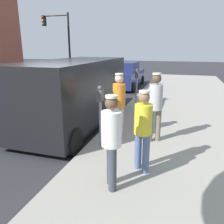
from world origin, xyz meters
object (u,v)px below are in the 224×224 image
Objects in this scene: parking_meter_far at (137,80)px; pedestrian_in_orange at (119,101)px; pedestrian_in_yellow at (143,127)px; parked_van at (75,91)px; parking_meter_near at (100,106)px; pedestrian_in_gray at (155,103)px; traffic_light_corner at (60,35)px; pedestrian_in_white at (111,137)px; parked_sedan_ahead at (125,76)px.

pedestrian_in_orange reaches higher than parking_meter_far.
pedestrian_in_yellow is 0.31× the size of parked_van.
parked_van reaches higher than parking_meter_near.
pedestrian_in_orange reaches higher than parking_meter_near.
traffic_light_corner is (-9.26, 11.65, 2.33)m from pedestrian_in_gray.
pedestrian_in_white is 1.02× the size of pedestrian_in_yellow.
parked_van is at bearing -88.14° from parked_sedan_ahead.
pedestrian_in_orange is 1.97m from parked_van.
pedestrian_in_gray is 2.34m from pedestrian_in_white.
parking_meter_far is 0.88× the size of pedestrian_in_orange.
parking_meter_near is 0.29× the size of traffic_light_corner.
pedestrian_in_gray is at bearing -5.16° from pedestrian_in_orange.
parking_meter_near is at bearing 116.07° from pedestrian_in_white.
pedestrian_in_yellow is (1.20, -5.44, -0.10)m from parking_meter_far.
parking_meter_far is 0.35× the size of parked_sedan_ahead.
pedestrian_in_gray reaches higher than parking_meter_near.
pedestrian_in_white reaches higher than parked_sedan_ahead.
parked_van is at bearing 160.30° from pedestrian_in_gray.
parking_meter_near is 0.35× the size of parked_sedan_ahead.
pedestrian_in_yellow is 0.37× the size of parked_sedan_ahead.
pedestrian_in_white is at bearing -57.75° from traffic_light_corner.
parking_meter_far is 3.25m from parked_van.
pedestrian_in_yellow is 10.75m from parked_sedan_ahead.
parked_van reaches higher than pedestrian_in_white.
parked_sedan_ahead is (-0.25, 7.77, -0.41)m from parked_van.
parking_meter_far is at bearing 62.50° from parked_van.
pedestrian_in_white is 4.00m from parked_van.
parking_meter_near is 1.00× the size of parking_meter_far.
pedestrian_in_gray reaches higher than parked_sedan_ahead.
pedestrian_in_white is at bearing -119.50° from pedestrian_in_yellow.
traffic_light_corner reaches higher than parking_meter_far.
parked_sedan_ahead is at bearing 102.95° from pedestrian_in_white.
parking_meter_near is 4.55m from parking_meter_far.
pedestrian_in_gray is 9.26m from parked_sedan_ahead.
parking_meter_far is 0.29× the size of parked_van.
parked_van is 7.79m from parked_sedan_ahead.
pedestrian_in_orange is 14.41m from traffic_light_corner.
pedestrian_in_yellow is at bearing -43.48° from parked_van.
parked_sedan_ahead is (-1.75, 4.89, -0.43)m from parking_meter_far.
pedestrian_in_white reaches higher than parking_meter_near.
parking_meter_far reaches higher than parked_sedan_ahead.
traffic_light_corner is at bearing 122.25° from pedestrian_in_white.
parked_sedan_ahead is at bearing 103.07° from pedestrian_in_orange.
pedestrian_in_yellow is (0.94, -1.67, -0.07)m from pedestrian_in_orange.
pedestrian_in_white is 0.38× the size of parked_sedan_ahead.
pedestrian_in_yellow is at bearing -36.70° from parking_meter_near.
pedestrian_in_yellow is at bearing 60.50° from pedestrian_in_white.
pedestrian_in_orange is 1.06× the size of pedestrian_in_yellow.
pedestrian_in_white is (0.53, -2.39, -0.05)m from pedestrian_in_orange.
pedestrian_in_orange is at bearing 174.84° from pedestrian_in_gray.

